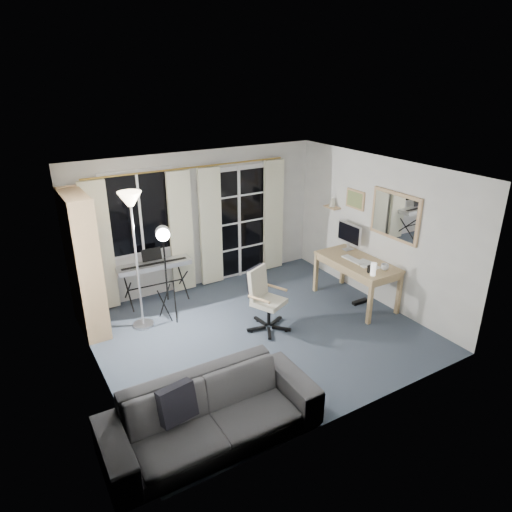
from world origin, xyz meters
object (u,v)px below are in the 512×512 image
Objects in this scene: mug at (385,266)px; sofa at (211,405)px; studio_light at (164,245)px; desk at (357,266)px; bookshelf at (82,268)px; keyboard_piano at (154,266)px; monitor at (349,234)px; torchiere_lamp at (132,220)px; office_chair at (263,293)px.

mug is 3.68m from sofa.
studio_light reaches higher than desk.
desk is 3.75m from sofa.
bookshelf reaches higher than sofa.
desk is at bearing -27.70° from keyboard_piano.
studio_light reaches higher than sofa.
monitor is 0.98m from mug.
keyboard_piano is (0.44, 0.61, -1.02)m from torchiere_lamp.
desk is at bearing -19.49° from bookshelf.
studio_light is 2.95× the size of monitor.
torchiere_lamp reaches higher than monitor.
office_chair is 0.42× the size of sofa.
desk is at bearing 101.31° from mug.
sofa reaches higher than desk.
keyboard_piano reaches higher than mug.
mug is at bearing -25.08° from bookshelf.
studio_light is 1.13× the size of desk.
sofa is at bearing -78.84° from bookshelf.
studio_light is 3.38m from mug.
monitor is at bearing -19.18° from keyboard_piano.
torchiere_lamp is 0.57m from studio_light.
torchiere_lamp is at bearing -24.55° from bookshelf.
studio_light is at bearing 153.87° from mug.
torchiere_lamp is 1.72× the size of keyboard_piano.
studio_light is (-0.05, -0.71, 0.61)m from keyboard_piano.
keyboard_piano is 3.68m from mug.
mug is at bearing -42.41° from office_chair.
desk is (2.90, -0.97, -0.62)m from studio_light.
office_chair is at bearing -52.35° from keyboard_piano.
torchiere_lamp is (0.71, -0.32, 0.69)m from bookshelf.
bookshelf is at bearing 155.33° from mug.
mug is (3.00, -1.47, -0.46)m from studio_light.
keyboard_piano is 0.53× the size of sofa.
monitor is (3.10, -0.52, -0.24)m from studio_light.
keyboard_piano reaches higher than sofa.
bookshelf is 1.04m from torchiere_lamp.
torchiere_lamp is 0.92× the size of sofa.
monitor reaches higher than sofa.
keyboard_piano is at bearing 81.33° from sofa.
studio_light is at bearing 118.25° from office_chair.
studio_light is at bearing 161.29° from desk.
desk is at bearing -17.95° from torchiere_lamp.
sofa is at bearing -150.94° from monitor.
torchiere_lamp is at bearing 155.22° from mug.
studio_light reaches higher than office_chair.
bookshelf is at bearing 155.86° from torchiere_lamp.
torchiere_lamp is at bearing -176.74° from studio_light.
desk is 0.62m from monitor.
studio_light is 12.94× the size of mug.
keyboard_piano is 3.30m from sofa.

